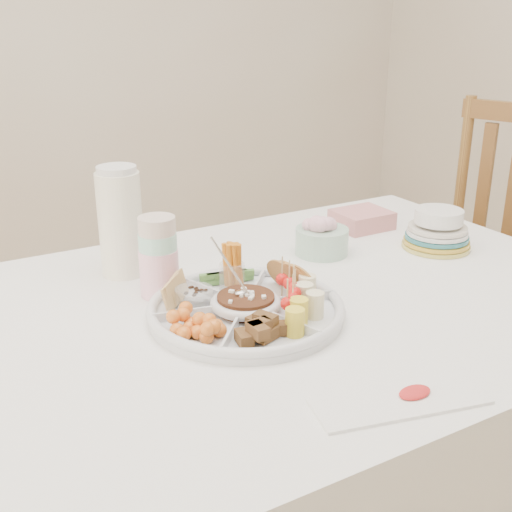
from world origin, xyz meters
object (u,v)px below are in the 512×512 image
party_tray (246,306)px  plate_stack (438,228)px  thermos (120,220)px  chair (481,275)px  dining_table (272,451)px

party_tray → plate_stack: plate_stack is taller
thermos → chair: bearing=-2.1°
dining_table → thermos: size_ratio=5.97×
party_tray → plate_stack: (0.61, 0.11, 0.03)m
party_tray → plate_stack: size_ratio=2.24×
thermos → dining_table: bearing=-53.4°
party_tray → thermos: bearing=111.7°
dining_table → party_tray: party_tray is taller
dining_table → thermos: thermos is taller
dining_table → thermos: 0.63m
dining_table → plate_stack: 0.68m
party_tray → thermos: thermos is taller
dining_table → thermos: bearing=126.6°
chair → plate_stack: 0.54m
party_tray → plate_stack: bearing=9.8°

